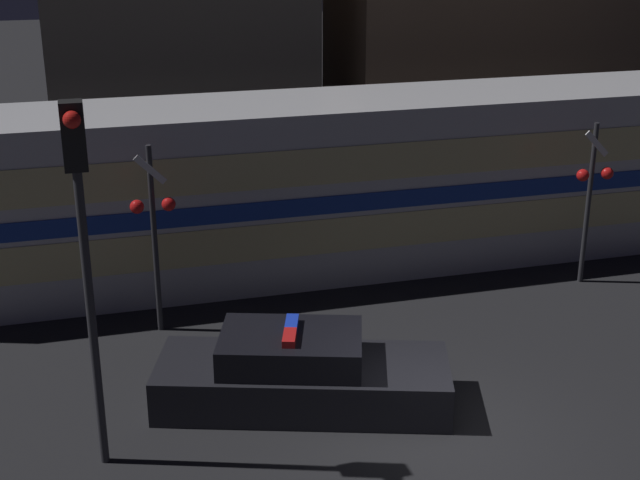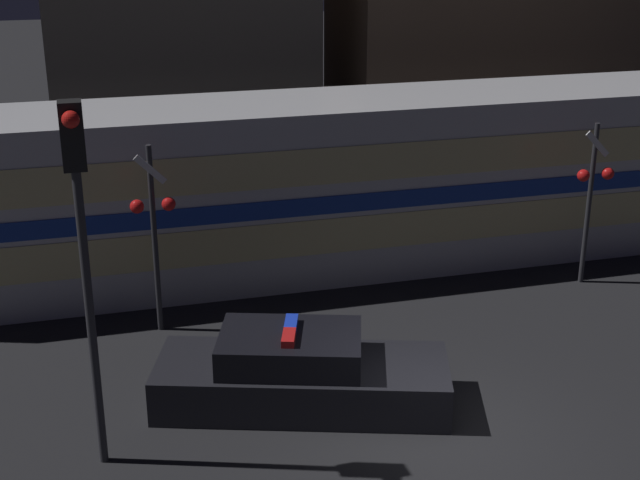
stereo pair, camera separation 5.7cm
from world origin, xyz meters
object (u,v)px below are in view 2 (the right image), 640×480
(police_car, at_px, (300,375))
(traffic_light_corner, at_px, (81,220))
(train, at_px, (333,184))
(crossing_signal_near, at_px, (592,189))

(police_car, bearing_deg, traffic_light_corner, -147.35)
(train, height_order, police_car, train)
(police_car, xyz_separation_m, crossing_signal_near, (7.14, 3.26, 1.60))
(train, bearing_deg, police_car, -111.18)
(train, distance_m, police_car, 6.35)
(police_car, xyz_separation_m, traffic_light_corner, (-3.16, -0.83, 3.22))
(police_car, relative_size, crossing_signal_near, 1.43)
(crossing_signal_near, relative_size, traffic_light_corner, 0.66)
(police_car, distance_m, traffic_light_corner, 4.59)
(police_car, height_order, traffic_light_corner, traffic_light_corner)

